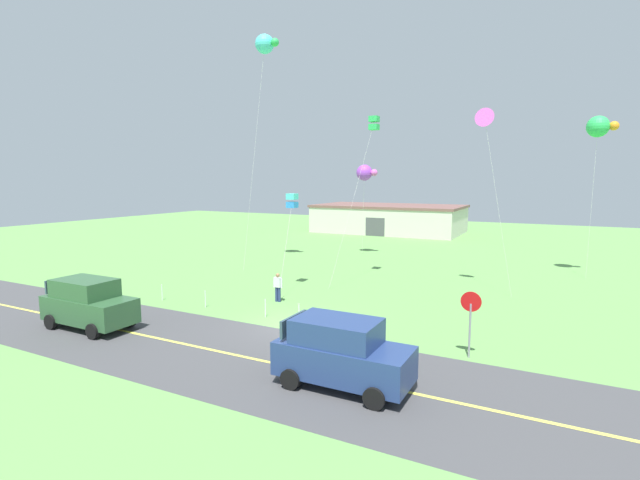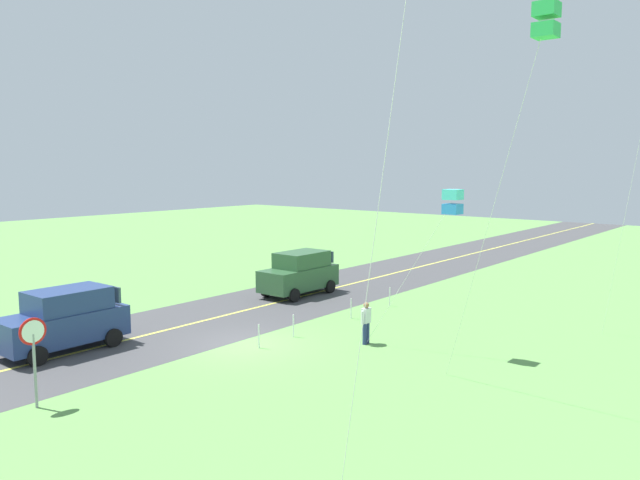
# 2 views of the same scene
# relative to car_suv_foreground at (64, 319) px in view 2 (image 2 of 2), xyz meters

# --- Properties ---
(ground_plane) EXTENTS (120.00, 120.00, 0.10)m
(ground_plane) POSITION_rel_car_suv_foreground_xyz_m (-4.65, 4.58, -1.20)
(ground_plane) COLOR #60994C
(asphalt_road) EXTENTS (120.00, 7.00, 0.00)m
(asphalt_road) POSITION_rel_car_suv_foreground_xyz_m (-4.65, 0.58, -1.15)
(asphalt_road) COLOR #424244
(asphalt_road) RESTS_ON ground
(road_centre_stripe) EXTENTS (120.00, 0.16, 0.00)m
(road_centre_stripe) POSITION_rel_car_suv_foreground_xyz_m (-4.65, 0.58, -1.15)
(road_centre_stripe) COLOR #E5E04C
(road_centre_stripe) RESTS_ON asphalt_road
(car_suv_foreground) EXTENTS (4.40, 2.12, 2.24)m
(car_suv_foreground) POSITION_rel_car_suv_foreground_xyz_m (0.00, 0.00, 0.00)
(car_suv_foreground) COLOR navy
(car_suv_foreground) RESTS_ON ground
(car_parked_west_near) EXTENTS (4.40, 2.12, 2.24)m
(car_parked_west_near) POSITION_rel_car_suv_foreground_xyz_m (-12.73, 0.21, 0.00)
(car_parked_west_near) COLOR #2D5633
(car_parked_west_near) RESTS_ON ground
(stop_sign) EXTENTS (0.76, 0.08, 2.56)m
(stop_sign) POSITION_rel_car_suv_foreground_xyz_m (3.26, 4.49, 0.65)
(stop_sign) COLOR gray
(stop_sign) RESTS_ON ground
(person_adult_near) EXTENTS (0.58, 0.22, 1.60)m
(person_adult_near) POSITION_rel_car_suv_foreground_xyz_m (-7.58, 8.04, -0.29)
(person_adult_near) COLOR navy
(person_adult_near) RESTS_ON ground
(kite_red_low) EXTENTS (1.13, 3.30, 5.88)m
(kite_red_low) POSITION_rel_car_suv_foreground_xyz_m (-8.43, 11.04, 4.28)
(kite_red_low) COLOR silver
(kite_red_low) RESTS_ON ground
(kite_orange_near) EXTENTS (1.85, 3.58, 10.71)m
(kite_orange_near) POSITION_rel_car_suv_foreground_xyz_m (-4.86, 15.29, 9.09)
(kite_orange_near) COLOR silver
(kite_orange_near) RESTS_ON ground
(fence_post_0) EXTENTS (0.05, 0.05, 0.90)m
(fence_post_0) POSITION_rel_car_suv_foreground_xyz_m (-13.49, 5.28, -0.70)
(fence_post_0) COLOR silver
(fence_post_0) RESTS_ON ground
(fence_post_1) EXTENTS (0.05, 0.05, 0.90)m
(fence_post_1) POSITION_rel_car_suv_foreground_xyz_m (-10.36, 5.28, -0.70)
(fence_post_1) COLOR silver
(fence_post_1) RESTS_ON ground
(fence_post_2) EXTENTS (0.05, 0.05, 0.90)m
(fence_post_2) POSITION_rel_car_suv_foreground_xyz_m (-6.56, 5.28, -0.70)
(fence_post_2) COLOR silver
(fence_post_2) RESTS_ON ground
(fence_post_3) EXTENTS (0.05, 0.05, 0.90)m
(fence_post_3) POSITION_rel_car_suv_foreground_xyz_m (-4.65, 5.28, -0.70)
(fence_post_3) COLOR silver
(fence_post_3) RESTS_ON ground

